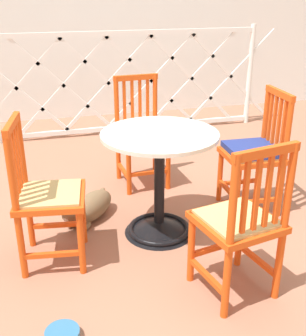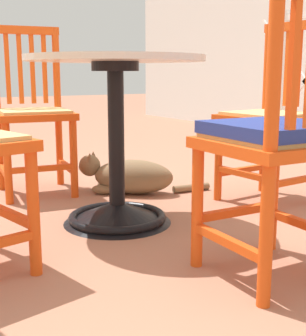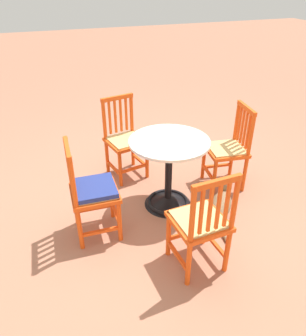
% 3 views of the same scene
% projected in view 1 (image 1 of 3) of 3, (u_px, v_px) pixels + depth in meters
% --- Properties ---
extents(ground_plane, '(24.00, 24.00, 0.00)m').
position_uv_depth(ground_plane, '(188.00, 247.00, 2.84)').
color(ground_plane, '#A36B51').
extents(building_wall_backdrop, '(10.00, 0.20, 2.80)m').
position_uv_depth(building_wall_backdrop, '(100.00, 2.00, 5.29)').
color(building_wall_backdrop, white).
rests_on(building_wall_backdrop, ground_plane).
extents(lattice_fence_panel, '(3.53, 0.06, 1.18)m').
position_uv_depth(lattice_fence_panel, '(130.00, 82.00, 4.85)').
color(lattice_fence_panel, white).
rests_on(lattice_fence_panel, ground_plane).
extents(cafe_table, '(0.76, 0.76, 0.73)m').
position_uv_depth(cafe_table, '(159.00, 195.00, 2.91)').
color(cafe_table, black).
rests_on(cafe_table, ground_plane).
extents(orange_chair_facing_out, '(0.45, 0.45, 0.91)m').
position_uv_depth(orange_chair_facing_out, '(46.00, 197.00, 2.56)').
color(orange_chair_facing_out, '#E04C14').
rests_on(orange_chair_facing_out, ground_plane).
extents(orange_chair_tucked_in, '(0.47, 0.47, 0.91)m').
position_uv_depth(orange_chair_tucked_in, '(240.00, 224.00, 2.27)').
color(orange_chair_tucked_in, '#E04C14').
rests_on(orange_chair_tucked_in, ground_plane).
extents(orange_chair_by_planter, '(0.42, 0.42, 0.91)m').
position_uv_depth(orange_chair_by_planter, '(255.00, 153.00, 3.18)').
color(orange_chair_by_planter, '#E04C14').
rests_on(orange_chair_by_planter, ground_plane).
extents(orange_chair_at_corner, '(0.42, 0.42, 0.91)m').
position_uv_depth(orange_chair_at_corner, '(141.00, 135.00, 3.62)').
color(orange_chair_at_corner, '#E04C14').
rests_on(orange_chair_at_corner, ground_plane).
extents(tabby_cat, '(0.45, 0.66, 0.23)m').
position_uv_depth(tabby_cat, '(89.00, 208.00, 3.14)').
color(tabby_cat, brown).
rests_on(tabby_cat, ground_plane).
extents(pet_water_bowl, '(0.17, 0.17, 0.05)m').
position_uv_depth(pet_water_bowl, '(62.00, 335.00, 2.09)').
color(pet_water_bowl, teal).
rests_on(pet_water_bowl, ground_plane).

